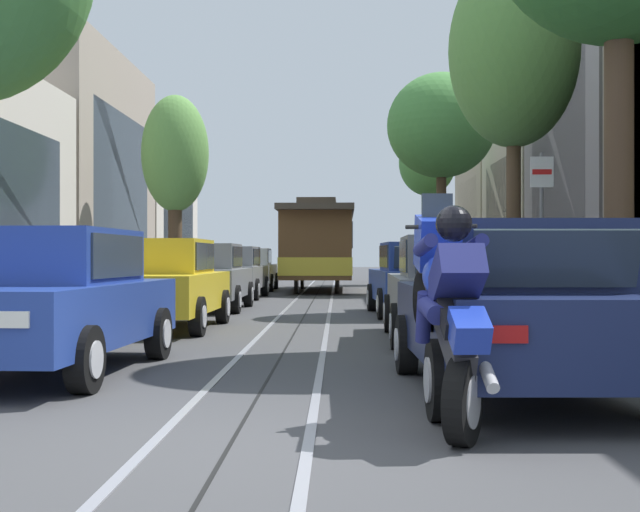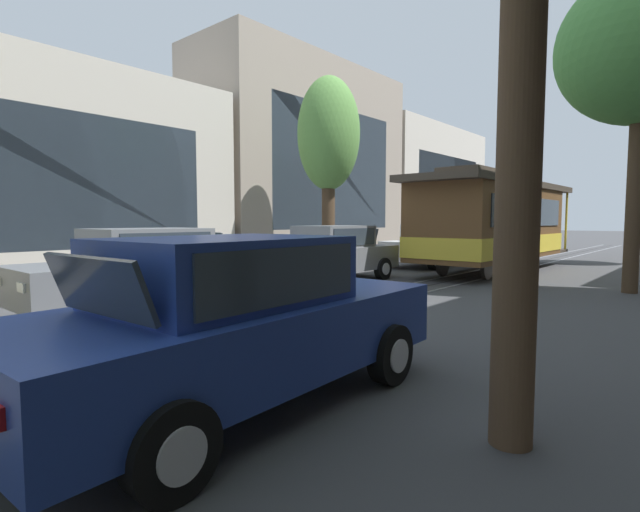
% 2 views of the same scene
% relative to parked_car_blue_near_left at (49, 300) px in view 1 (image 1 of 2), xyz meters
% --- Properties ---
extents(ground_plane, '(160.00, 160.00, 0.00)m').
position_rel_parked_car_blue_near_left_xyz_m(ground_plane, '(2.44, 14.92, -0.80)').
color(ground_plane, '#424244').
extents(trolley_track_rails, '(1.14, 54.10, 0.01)m').
position_rel_parked_car_blue_near_left_xyz_m(trolley_track_rails, '(2.44, 17.53, -0.79)').
color(trolley_track_rails, gray).
rests_on(trolley_track_rails, ground).
extents(building_facade_left, '(5.88, 45.80, 9.03)m').
position_rel_parked_car_blue_near_left_xyz_m(building_facade_left, '(-7.66, 19.48, 2.91)').
color(building_facade_left, gray).
rests_on(building_facade_left, ground).
extents(parked_car_blue_near_left, '(2.13, 4.42, 1.58)m').
position_rel_parked_car_blue_near_left_xyz_m(parked_car_blue_near_left, '(0.00, 0.00, 0.00)').
color(parked_car_blue_near_left, '#233D93').
rests_on(parked_car_blue_near_left, ground).
extents(parked_car_yellow_second_left, '(2.04, 4.38, 1.58)m').
position_rel_parked_car_blue_near_left_xyz_m(parked_car_yellow_second_left, '(0.06, 5.64, 0.00)').
color(parked_car_yellow_second_left, gold).
rests_on(parked_car_yellow_second_left, ground).
extents(parked_car_grey_mid_left, '(2.01, 4.36, 1.58)m').
position_rel_parked_car_blue_near_left_xyz_m(parked_car_grey_mid_left, '(-0.00, 11.02, 0.00)').
color(parked_car_grey_mid_left, slate).
rests_on(parked_car_grey_mid_left, ground).
extents(parked_car_grey_fourth_left, '(2.05, 4.38, 1.58)m').
position_rel_parked_car_blue_near_left_xyz_m(parked_car_grey_fourth_left, '(-0.10, 16.80, 0.00)').
color(parked_car_grey_fourth_left, slate).
rests_on(parked_car_grey_fourth_left, ground).
extents(parked_car_white_fifth_left, '(2.03, 4.37, 1.58)m').
position_rel_parked_car_blue_near_left_xyz_m(parked_car_white_fifth_left, '(-0.18, 22.77, 0.00)').
color(parked_car_white_fifth_left, silver).
rests_on(parked_car_white_fifth_left, ground).
extents(parked_car_navy_near_right, '(2.07, 4.39, 1.58)m').
position_rel_parked_car_blue_near_left_xyz_m(parked_car_navy_near_right, '(4.82, -1.34, 0.00)').
color(parked_car_navy_near_right, '#19234C').
rests_on(parked_car_navy_near_right, ground).
extents(parked_car_grey_second_right, '(2.06, 4.39, 1.58)m').
position_rel_parked_car_blue_near_left_xyz_m(parked_car_grey_second_right, '(4.90, 3.69, 0.00)').
color(parked_car_grey_second_right, slate).
rests_on(parked_car_grey_second_right, ground).
extents(parked_car_blue_mid_right, '(2.12, 4.41, 1.58)m').
position_rel_parked_car_blue_near_left_xyz_m(parked_car_blue_mid_right, '(4.89, 9.28, 0.00)').
color(parked_car_blue_mid_right, '#233D93').
rests_on(parked_car_blue_mid_right, ground).
extents(street_tree_kerb_left_second, '(2.27, 2.08, 6.74)m').
position_rel_parked_car_blue_near_left_xyz_m(street_tree_kerb_left_second, '(-2.35, 19.37, 3.85)').
color(street_tree_kerb_left_second, '#4C3826').
rests_on(street_tree_kerb_left_second, ground).
extents(street_tree_kerb_right_second, '(2.94, 3.08, 8.18)m').
position_rel_parked_car_blue_near_left_xyz_m(street_tree_kerb_right_second, '(7.15, 10.14, 5.12)').
color(street_tree_kerb_right_second, brown).
rests_on(street_tree_kerb_right_second, ground).
extents(street_tree_kerb_right_mid, '(3.70, 3.64, 7.54)m').
position_rel_parked_car_blue_near_left_xyz_m(street_tree_kerb_right_mid, '(6.68, 19.79, 4.91)').
color(street_tree_kerb_right_mid, '#4C3826').
rests_on(street_tree_kerb_right_mid, ground).
extents(street_tree_kerb_right_fourth, '(2.59, 2.56, 7.09)m').
position_rel_parked_car_blue_near_left_xyz_m(street_tree_kerb_right_fourth, '(7.21, 29.42, 4.64)').
color(street_tree_kerb_right_fourth, brown).
rests_on(street_tree_kerb_right_fourth, ground).
extents(cable_car_trolley, '(2.63, 9.15, 3.28)m').
position_rel_parked_car_blue_near_left_xyz_m(cable_car_trolley, '(2.44, 22.16, 0.86)').
color(cable_car_trolley, brown).
rests_on(cable_car_trolley, ground).
extents(motorcycle_with_rider, '(0.55, 1.88, 1.77)m').
position_rel_parked_car_blue_near_left_xyz_m(motorcycle_with_rider, '(3.98, -3.04, 0.13)').
color(motorcycle_with_rider, black).
rests_on(motorcycle_with_rider, ground).
extents(street_sign_post, '(0.36, 0.07, 2.90)m').
position_rel_parked_car_blue_near_left_xyz_m(street_sign_post, '(6.35, 4.13, 0.99)').
color(street_sign_post, slate).
rests_on(street_sign_post, ground).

